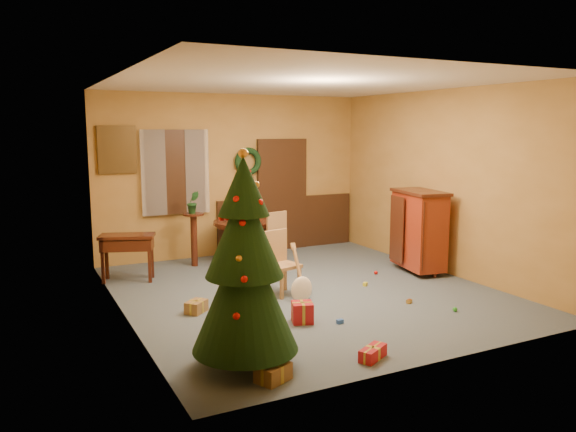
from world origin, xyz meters
TOP-DOWN VIEW (x-y plane):
  - room_envelope at (0.21, 2.70)m, footprint 5.50×5.50m
  - dining_table at (-0.11, 2.01)m, footprint 1.05×1.05m
  - urn at (-0.11, 2.01)m, footprint 0.28×0.28m
  - centerpiece_plant at (-0.11, 2.01)m, footprint 0.34×0.30m
  - chair_near at (-0.37, 0.06)m, footprint 0.46×0.46m
  - chair_far at (0.17, 1.47)m, footprint 0.51×0.51m
  - guitar at (-0.25, -0.36)m, footprint 0.45×0.55m
  - plant_stand at (-0.96, 2.15)m, footprint 0.35×0.35m
  - stand_plant at (-0.96, 2.15)m, footprint 0.22×0.19m
  - christmas_tree at (-1.74, -2.01)m, footprint 1.02×1.02m
  - writing_desk at (-2.14, 1.70)m, footprint 0.89×0.65m
  - sideboard at (2.15, 0.16)m, footprint 0.71×1.11m
  - gift_a at (-1.63, -2.40)m, footprint 0.37×0.33m
  - gift_b at (-0.65, -1.12)m, footprint 0.31×0.31m
  - gift_c at (-1.67, -0.21)m, footprint 0.34×0.33m
  - gift_d at (-0.53, -2.40)m, footprint 0.38×0.29m
  - toy_a at (-0.27, -1.37)m, footprint 0.08×0.06m
  - toy_b at (1.26, -1.65)m, footprint 0.06×0.06m
  - toy_c at (0.92, -0.16)m, footprint 0.09×0.09m
  - toy_d at (1.44, 0.31)m, footprint 0.06×0.06m
  - toy_e at (0.97, -1.11)m, footprint 0.09×0.08m

SIDE VIEW (x-z plane):
  - toy_a at x=-0.27m, z-range 0.00..0.05m
  - toy_c at x=0.92m, z-range 0.00..0.05m
  - toy_e at x=0.97m, z-range 0.00..0.05m
  - toy_b at x=1.26m, z-range 0.00..0.06m
  - toy_d at x=1.44m, z-range 0.00..0.06m
  - gift_d at x=-0.53m, z-range 0.00..0.13m
  - gift_c at x=-1.67m, z-range 0.00..0.15m
  - gift_a at x=-1.63m, z-range 0.00..0.16m
  - gift_b at x=-0.65m, z-range 0.00..0.24m
  - guitar at x=-0.25m, z-range 0.01..0.73m
  - chair_near at x=-0.37m, z-range 0.03..0.92m
  - dining_table at x=-0.11m, z-range 0.14..0.87m
  - chair_far at x=0.17m, z-range 0.03..0.98m
  - writing_desk at x=-2.14m, z-range 0.18..0.89m
  - plant_stand at x=-0.96m, z-range 0.11..1.01m
  - sideboard at x=2.15m, z-range 0.05..1.37m
  - urn at x=-0.11m, z-range 0.72..0.93m
  - christmas_tree at x=-1.74m, z-range -0.05..2.06m
  - stand_plant at x=-0.96m, z-range 0.90..1.27m
  - room_envelope at x=0.21m, z-range -1.63..3.87m
  - centerpiece_plant at x=-0.11m, z-range 0.93..1.31m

